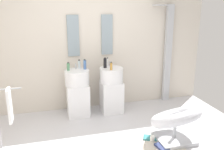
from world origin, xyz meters
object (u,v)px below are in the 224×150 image
object	(u,v)px
magazine_navy	(165,146)
coffee_mug	(152,139)
soap_bottle_blue	(85,65)
towel_rack	(8,107)
soap_bottle_amber	(111,66)
magazine_teal	(151,138)
shower_column	(167,52)
soap_bottle_black	(105,63)
pedestal_sink_left	(78,92)
lounge_chair	(176,120)
soap_bottle_clear	(79,64)
soap_bottle_green	(68,67)
pedestal_sink_right	(111,89)
soap_bottle_white	(107,62)

from	to	relation	value
magazine_navy	coffee_mug	bearing A→B (deg)	108.26
magazine_navy	soap_bottle_blue	xyz separation A→B (m)	(-0.91, 1.51, 0.95)
towel_rack	soap_bottle_amber	bearing A→B (deg)	21.76
magazine_teal	shower_column	bearing A→B (deg)	82.21
magazine_navy	soap_bottle_black	bearing A→B (deg)	99.03
pedestal_sink_left	lounge_chair	xyz separation A→B (m)	(1.31, -1.33, -0.12)
soap_bottle_clear	lounge_chair	bearing A→B (deg)	-49.46
towel_rack	magazine_navy	xyz separation A→B (m)	(2.18, -0.64, -0.60)
pedestal_sink_left	soap_bottle_green	xyz separation A→B (m)	(-0.15, 0.03, 0.49)
pedestal_sink_right	soap_bottle_clear	bearing A→B (deg)	167.95
shower_column	lounge_chair	distance (m)	1.88
coffee_mug	soap_bottle_clear	size ratio (longest dim) A/B	0.53
shower_column	magazine_teal	size ratio (longest dim) A/B	8.89
pedestal_sink_right	soap_bottle_black	size ratio (longest dim) A/B	5.04
lounge_chair	towel_rack	size ratio (longest dim) A/B	1.08
pedestal_sink_right	coffee_mug	xyz separation A→B (m)	(0.31, -1.27, -0.41)
shower_column	soap_bottle_black	bearing A→B (deg)	-170.58
towel_rack	soap_bottle_blue	world-z (taller)	soap_bottle_blue
coffee_mug	soap_bottle_white	world-z (taller)	soap_bottle_white
lounge_chair	soap_bottle_black	size ratio (longest dim) A/B	5.26
pedestal_sink_left	towel_rack	bearing A→B (deg)	-143.09
soap_bottle_amber	lounge_chair	bearing A→B (deg)	-59.56
pedestal_sink_left	lounge_chair	bearing A→B (deg)	-45.40
soap_bottle_black	soap_bottle_amber	distance (m)	0.21
coffee_mug	soap_bottle_black	xyz separation A→B (m)	(-0.42, 1.32, 0.92)
lounge_chair	soap_bottle_clear	world-z (taller)	soap_bottle_clear
towel_rack	coffee_mug	distance (m)	2.19
magazine_navy	soap_bottle_amber	distance (m)	1.68
soap_bottle_black	soap_bottle_green	xyz separation A→B (m)	(-0.69, -0.02, -0.02)
pedestal_sink_left	soap_bottle_amber	world-z (taller)	soap_bottle_amber
soap_bottle_clear	pedestal_sink_left	bearing A→B (deg)	-117.49
pedestal_sink_left	lounge_chair	size ratio (longest dim) A/B	0.96
shower_column	coffee_mug	size ratio (longest dim) A/B	23.22
shower_column	soap_bottle_green	world-z (taller)	shower_column
coffee_mug	soap_bottle_blue	world-z (taller)	soap_bottle_blue
magazine_navy	soap_bottle_black	size ratio (longest dim) A/B	1.20
pedestal_sink_right	lounge_chair	world-z (taller)	pedestal_sink_right
soap_bottle_green	shower_column	bearing A→B (deg)	6.81
soap_bottle_blue	soap_bottle_clear	distance (m)	0.13
magazine_navy	soap_bottle_green	bearing A→B (deg)	118.89
pedestal_sink_left	soap_bottle_black	size ratio (longest dim) A/B	5.04
pedestal_sink_left	soap_bottle_amber	size ratio (longest dim) A/B	6.51
soap_bottle_white	soap_bottle_clear	bearing A→B (deg)	-177.69
soap_bottle_blue	pedestal_sink_left	bearing A→B (deg)	-167.19
pedestal_sink_right	soap_bottle_amber	bearing A→B (deg)	-106.66
pedestal_sink_left	pedestal_sink_right	bearing A→B (deg)	0.00
magazine_teal	soap_bottle_green	xyz separation A→B (m)	(-1.12, 1.22, 0.93)
shower_column	soap_bottle_clear	size ratio (longest dim) A/B	12.20
soap_bottle_blue	soap_bottle_white	distance (m)	0.47
shower_column	lounge_chair	world-z (taller)	shower_column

